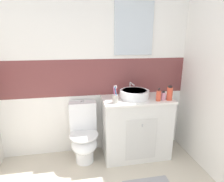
{
  "coord_description": "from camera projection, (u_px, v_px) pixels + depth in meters",
  "views": [
    {
      "loc": [
        -0.22,
        -0.11,
        1.61
      ],
      "look_at": [
        0.16,
        1.96,
        1.02
      ],
      "focal_mm": 29.82,
      "sensor_mm": 36.0,
      "label": 1
    }
  ],
  "objects": [
    {
      "name": "perfume_flask_small",
      "position": [
        163.0,
        96.0,
        2.39
      ],
      "size": [
        0.05,
        0.03,
        0.12
      ],
      "color": "pink",
      "rests_on": "vanity_cabinet"
    },
    {
      "name": "vanity_cabinet",
      "position": [
        136.0,
        127.0,
        2.59
      ],
      "size": [
        0.92,
        0.51,
        0.85
      ],
      "color": "silver",
      "rests_on": "ground_plane"
    },
    {
      "name": "sink_basin",
      "position": [
        134.0,
        94.0,
        2.48
      ],
      "size": [
        0.39,
        0.44,
        0.18
      ],
      "color": "white",
      "rests_on": "vanity_cabinet"
    },
    {
      "name": "wall_back_tiled",
      "position": [
        95.0,
        65.0,
        2.55
      ],
      "size": [
        3.2,
        0.2,
        2.5
      ],
      "color": "white",
      "rests_on": "ground_plane"
    },
    {
      "name": "soap_dispenser",
      "position": [
        159.0,
        96.0,
        2.36
      ],
      "size": [
        0.06,
        0.06,
        0.17
      ],
      "color": "#D84C33",
      "rests_on": "vanity_cabinet"
    },
    {
      "name": "toothbrush_cup",
      "position": [
        115.0,
        98.0,
        2.28
      ],
      "size": [
        0.07,
        0.07,
        0.23
      ],
      "color": "#B2ADA3",
      "rests_on": "vanity_cabinet"
    },
    {
      "name": "mouthwash_bottle",
      "position": [
        170.0,
        93.0,
        2.38
      ],
      "size": [
        0.08,
        0.08,
        0.19
      ],
      "color": "#D84C33",
      "rests_on": "vanity_cabinet"
    },
    {
      "name": "toilet",
      "position": [
        84.0,
        135.0,
        2.49
      ],
      "size": [
        0.37,
        0.5,
        0.81
      ],
      "color": "white",
      "rests_on": "ground_plane"
    }
  ]
}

